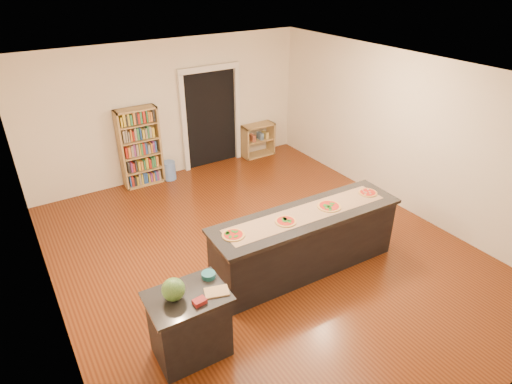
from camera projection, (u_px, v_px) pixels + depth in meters
room at (263, 173)px, 6.19m from camera, size 6.00×7.00×2.80m
doorway at (211, 112)px, 9.27m from camera, size 1.40×0.09×2.21m
kitchen_island at (305, 241)px, 6.28m from camera, size 2.91×0.79×0.96m
side_counter at (190, 325)px, 4.90m from camera, size 0.89×0.65×0.88m
bookshelf at (140, 148)px, 8.56m from camera, size 0.81×0.29×1.62m
low_shelf at (258, 140)px, 10.06m from camera, size 0.77×0.33×0.77m
waste_bin at (169, 171)px, 9.04m from camera, size 0.27×0.27×0.39m
kraft_paper at (307, 213)px, 6.06m from camera, size 2.54×0.55×0.00m
watermelon at (173, 289)px, 4.59m from camera, size 0.26×0.26×0.26m
cutting_board at (217, 292)px, 4.73m from camera, size 0.31×0.25×0.02m
package_red at (200, 301)px, 4.57m from camera, size 0.15×0.11×0.05m
package_teal at (209, 275)px, 4.95m from camera, size 0.16×0.16×0.06m
pizza_a at (233, 235)px, 5.56m from camera, size 0.30×0.30×0.02m
pizza_b at (286, 221)px, 5.85m from camera, size 0.31×0.31×0.02m
pizza_c at (329, 206)px, 6.21m from camera, size 0.34×0.34×0.02m
pizza_d at (368, 193)px, 6.57m from camera, size 0.28×0.28×0.02m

